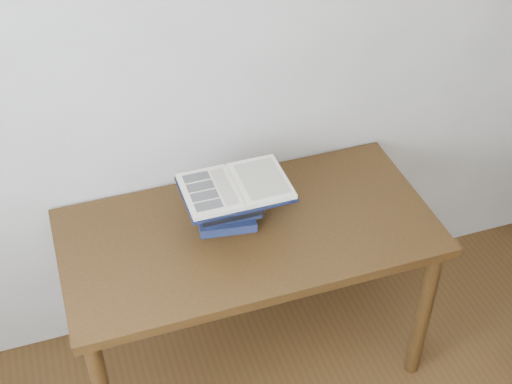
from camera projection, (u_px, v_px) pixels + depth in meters
name	position (u px, v px, depth m)	size (l,w,h in m)	color
desk	(249.00, 248.00, 2.74)	(1.41, 0.71, 0.76)	#412B10
book_stack	(227.00, 205.00, 2.67)	(0.25, 0.19, 0.16)	#161A44
open_book	(236.00, 187.00, 2.60)	(0.39, 0.27, 0.03)	black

